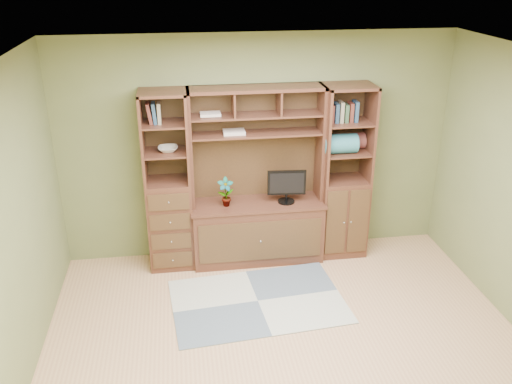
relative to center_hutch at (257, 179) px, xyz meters
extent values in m
cube|color=tan|center=(0.04, -1.73, -1.02)|extent=(4.60, 4.10, 0.04)
cube|color=white|center=(0.04, -1.73, 1.58)|extent=(4.60, 4.10, 0.04)
cube|color=olive|center=(0.04, 0.27, 0.28)|extent=(4.50, 0.04, 2.60)
cube|color=olive|center=(-2.21, -1.73, 0.28)|extent=(0.04, 4.00, 2.60)
cube|color=#4B271A|center=(0.00, 0.00, 0.00)|extent=(1.54, 0.53, 2.05)
cube|color=#4B271A|center=(-1.00, 0.04, 0.00)|extent=(0.50, 0.45, 2.05)
cube|color=#4B271A|center=(1.02, 0.04, 0.00)|extent=(0.55, 0.45, 2.05)
cube|color=gray|center=(-0.13, -0.89, -1.02)|extent=(1.87, 1.33, 0.01)
cube|color=black|center=(0.33, -0.03, -0.03)|extent=(0.45, 0.23, 0.54)
imported|color=#9F5A36|center=(-0.37, -0.03, -0.13)|extent=(0.18, 0.12, 0.34)
cube|color=beige|center=(-0.25, 0.09, 0.53)|extent=(0.24, 0.17, 0.04)
imported|color=beige|center=(-0.97, 0.04, 0.39)|extent=(0.22, 0.22, 0.05)
cube|color=#2F707C|center=(0.94, -0.01, 0.38)|extent=(0.38, 0.22, 0.22)
cube|color=brown|center=(1.09, 0.12, 0.36)|extent=(0.33, 0.19, 0.19)
camera|label=1|loc=(-0.84, -5.59, 2.30)|focal=38.00mm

